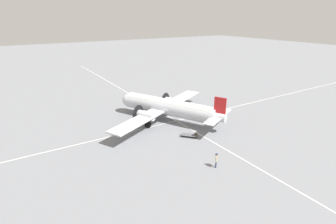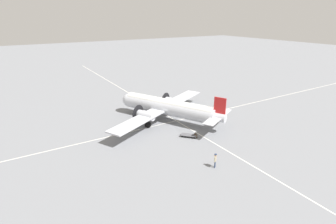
{
  "view_description": "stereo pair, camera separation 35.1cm",
  "coord_description": "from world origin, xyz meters",
  "px_view_note": "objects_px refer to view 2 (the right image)",
  "views": [
    {
      "loc": [
        -34.67,
        21.61,
        16.62
      ],
      "look_at": [
        0.0,
        0.0,
        1.57
      ],
      "focal_mm": 28.0,
      "sensor_mm": 36.0,
      "label": 1
    },
    {
      "loc": [
        -34.85,
        21.31,
        16.62
      ],
      "look_at": [
        0.0,
        0.0,
        1.57
      ],
      "focal_mm": 28.0,
      "sensor_mm": 36.0,
      "label": 2
    }
  ],
  "objects_px": {
    "baggage_cart": "(189,135)",
    "crew_foreground": "(215,159)",
    "airliner_main": "(166,107)",
    "suitcase_near_door": "(196,136)"
  },
  "relations": [
    {
      "from": "baggage_cart",
      "to": "crew_foreground",
      "type": "bearing_deg",
      "value": 123.13
    },
    {
      "from": "crew_foreground",
      "to": "airliner_main",
      "type": "bearing_deg",
      "value": -138.73
    },
    {
      "from": "airliner_main",
      "to": "baggage_cart",
      "type": "distance_m",
      "value": 7.58
    },
    {
      "from": "baggage_cart",
      "to": "suitcase_near_door",
      "type": "bearing_deg",
      "value": -169.03
    },
    {
      "from": "suitcase_near_door",
      "to": "baggage_cart",
      "type": "distance_m",
      "value": 1.0
    },
    {
      "from": "airliner_main",
      "to": "suitcase_near_door",
      "type": "relative_size",
      "value": 42.19
    },
    {
      "from": "suitcase_near_door",
      "to": "baggage_cart",
      "type": "xyz_separation_m",
      "value": [
        0.6,
        0.8,
        0.03
      ]
    },
    {
      "from": "suitcase_near_door",
      "to": "baggage_cart",
      "type": "height_order",
      "value": "baggage_cart"
    },
    {
      "from": "airliner_main",
      "to": "suitcase_near_door",
      "type": "height_order",
      "value": "airliner_main"
    },
    {
      "from": "suitcase_near_door",
      "to": "baggage_cart",
      "type": "bearing_deg",
      "value": 52.81
    }
  ]
}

